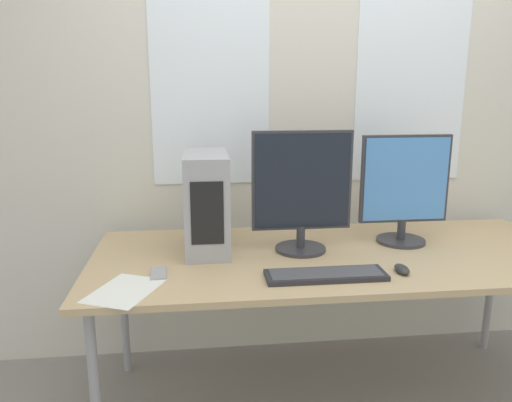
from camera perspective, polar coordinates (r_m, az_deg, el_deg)
The scene contains 9 objects.
wall_back at distance 2.80m, azimuth 6.29°, elevation 9.52°, with size 8.00×0.07×2.70m.
desk at distance 2.36m, azimuth 9.14°, elevation -6.87°, with size 2.24×0.94×0.77m.
pc_tower at distance 2.32m, azimuth -5.70°, elevation -0.15°, with size 0.20×0.41×0.46m.
monitor_main at distance 2.28m, azimuth 5.25°, elevation 1.26°, with size 0.46×0.24×0.56m.
monitor_right_near at distance 2.50m, azimuth 16.60°, elevation 1.40°, with size 0.43×0.24×0.53m.
keyboard at distance 2.05m, azimuth 7.97°, elevation -8.36°, with size 0.49×0.15×0.02m.
mouse at distance 2.17m, azimuth 16.33°, elevation -7.48°, with size 0.05×0.10×0.03m.
cell_phone at distance 2.11m, azimuth -11.08°, elevation -8.11°, with size 0.07×0.13×0.01m.
paper_sheet_left at distance 1.98m, azimuth -14.79°, elevation -9.87°, with size 0.31×0.36×0.00m.
Camera 1 is at (-0.62, -1.66, 1.53)m, focal length 35.00 mm.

